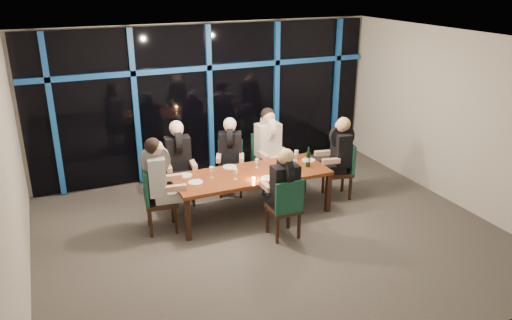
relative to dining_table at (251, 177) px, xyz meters
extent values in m
plane|color=#55504B|center=(0.00, -0.80, -0.68)|extent=(7.00, 7.00, 0.00)
cube|color=beige|center=(0.00, 2.20, 0.82)|extent=(7.00, 0.04, 3.00)
cube|color=beige|center=(0.00, -3.80, 0.82)|extent=(7.00, 0.04, 3.00)
cube|color=beige|center=(-3.50, -0.80, 0.82)|extent=(0.04, 6.00, 3.00)
cube|color=beige|center=(3.50, -0.80, 0.82)|extent=(0.04, 6.00, 3.00)
cube|color=white|center=(0.00, -0.80, 2.32)|extent=(7.00, 6.00, 0.04)
cube|color=black|center=(0.00, 2.14, 0.82)|extent=(6.86, 0.04, 2.94)
cube|color=#144FA2|center=(-2.90, 2.09, 0.82)|extent=(0.10, 0.10, 2.94)
cube|color=#144FA2|center=(-1.45, 2.09, 0.82)|extent=(0.10, 0.10, 2.94)
cube|color=#144FA2|center=(0.00, 2.09, 0.82)|extent=(0.10, 0.10, 2.94)
cube|color=#144FA2|center=(1.45, 2.09, 0.82)|extent=(0.10, 0.10, 2.94)
cube|color=#144FA2|center=(2.90, 2.09, 0.82)|extent=(0.10, 0.10, 2.94)
cube|color=#144FA2|center=(0.00, 2.09, 1.48)|extent=(6.86, 0.10, 0.10)
cube|color=#FF2D14|center=(1.10, 2.45, 1.47)|extent=(0.60, 0.05, 0.35)
cube|color=brown|center=(0.00, 0.00, 0.04)|extent=(2.60, 1.00, 0.06)
cube|color=black|center=(-1.24, -0.44, -0.34)|extent=(0.08, 0.08, 0.69)
cube|color=black|center=(1.24, -0.44, -0.34)|extent=(0.08, 0.08, 0.69)
cube|color=black|center=(-1.24, 0.44, -0.34)|extent=(0.08, 0.08, 0.69)
cube|color=black|center=(1.24, 0.44, -0.34)|extent=(0.08, 0.08, 0.69)
cube|color=black|center=(-1.00, 0.87, -0.20)|extent=(0.52, 0.52, 0.06)
cube|color=#174C36|center=(-0.98, 1.08, 0.09)|extent=(0.48, 0.10, 0.53)
cube|color=black|center=(-1.21, 0.70, -0.46)|extent=(0.05, 0.05, 0.45)
cube|color=black|center=(-0.82, 0.66, -0.46)|extent=(0.05, 0.05, 0.45)
cube|color=black|center=(-1.17, 1.08, -0.46)|extent=(0.05, 0.05, 0.45)
cube|color=black|center=(-0.79, 1.04, -0.46)|extent=(0.05, 0.05, 0.45)
cube|color=black|center=(-0.03, 0.90, -0.22)|extent=(0.60, 0.60, 0.06)
cube|color=#174C36|center=(0.04, 1.09, 0.05)|extent=(0.45, 0.22, 0.51)
cube|color=black|center=(-0.27, 0.80, -0.47)|extent=(0.05, 0.05, 0.43)
cube|color=black|center=(0.07, 0.66, -0.47)|extent=(0.05, 0.05, 0.43)
cube|color=black|center=(-0.14, 1.14, -0.47)|extent=(0.05, 0.05, 0.43)
cube|color=black|center=(0.21, 1.00, -0.47)|extent=(0.05, 0.05, 0.43)
cube|color=black|center=(0.69, 0.79, -0.18)|extent=(0.52, 0.52, 0.07)
cube|color=#174C36|center=(0.68, 1.02, 0.12)|extent=(0.50, 0.08, 0.56)
cube|color=black|center=(0.50, 0.59, -0.45)|extent=(0.05, 0.05, 0.47)
cube|color=black|center=(0.90, 0.60, -0.45)|extent=(0.05, 0.05, 0.47)
cube|color=black|center=(0.48, 0.99, -0.45)|extent=(0.05, 0.05, 0.47)
cube|color=black|center=(0.88, 1.00, -0.45)|extent=(0.05, 0.05, 0.47)
cube|color=black|center=(-1.53, 0.04, -0.19)|extent=(0.55, 0.55, 0.07)
cube|color=#174C36|center=(-1.74, 0.07, 0.10)|extent=(0.11, 0.49, 0.55)
cube|color=black|center=(-1.35, -0.18, -0.45)|extent=(0.05, 0.05, 0.46)
cube|color=black|center=(-1.31, 0.21, -0.45)|extent=(0.05, 0.05, 0.46)
cube|color=black|center=(-1.75, -0.13, -0.45)|extent=(0.05, 0.05, 0.46)
cube|color=black|center=(-1.70, 0.26, -0.45)|extent=(0.05, 0.05, 0.46)
cube|color=black|center=(1.70, 0.02, -0.21)|extent=(0.56, 0.56, 0.06)
cube|color=#174C36|center=(1.91, -0.02, 0.08)|extent=(0.15, 0.48, 0.53)
cube|color=black|center=(1.55, 0.25, -0.46)|extent=(0.05, 0.05, 0.44)
cube|color=black|center=(1.48, -0.13, -0.46)|extent=(0.05, 0.05, 0.44)
cube|color=black|center=(1.93, 0.17, -0.46)|extent=(0.05, 0.05, 0.44)
cube|color=black|center=(1.85, -0.20, -0.46)|extent=(0.05, 0.05, 0.44)
cube|color=black|center=(0.16, -0.90, -0.22)|extent=(0.46, 0.46, 0.06)
cube|color=#174C36|center=(0.16, -1.10, 0.06)|extent=(0.46, 0.05, 0.51)
cube|color=black|center=(0.34, -0.71, -0.47)|extent=(0.04, 0.04, 0.43)
cube|color=black|center=(-0.03, -0.71, -0.47)|extent=(0.04, 0.04, 0.43)
cube|color=black|center=(0.34, -1.08, -0.47)|extent=(0.04, 0.04, 0.43)
cube|color=black|center=(-0.03, -1.08, -0.47)|extent=(0.04, 0.04, 0.43)
cube|color=black|center=(-1.01, 0.74, -0.10)|extent=(0.42, 0.48, 0.15)
cube|color=black|center=(-0.99, 0.91, 0.26)|extent=(0.45, 0.29, 0.60)
cylinder|color=black|center=(-0.99, 0.91, 0.49)|extent=(0.15, 0.46, 0.45)
sphere|color=tan|center=(-1.00, 0.89, 0.68)|extent=(0.22, 0.22, 0.22)
sphere|color=silver|center=(-0.99, 0.93, 0.72)|extent=(0.25, 0.25, 0.25)
cube|color=tan|center=(-1.23, 0.68, 0.11)|extent=(0.11, 0.33, 0.09)
cube|color=tan|center=(-0.81, 0.64, 0.11)|extent=(0.11, 0.33, 0.09)
cube|color=black|center=(-0.08, 0.78, -0.12)|extent=(0.50, 0.53, 0.14)
cube|color=black|center=(-0.02, 0.94, 0.22)|extent=(0.47, 0.38, 0.57)
cylinder|color=black|center=(-0.02, 0.94, 0.44)|extent=(0.25, 0.44, 0.43)
sphere|color=tan|center=(-0.03, 0.92, 0.63)|extent=(0.21, 0.21, 0.21)
sphere|color=silver|center=(-0.01, 0.96, 0.66)|extent=(0.23, 0.23, 0.23)
cube|color=tan|center=(-0.30, 0.78, 0.11)|extent=(0.19, 0.31, 0.08)
cube|color=tan|center=(0.08, 0.63, 0.11)|extent=(0.19, 0.31, 0.08)
cube|color=silver|center=(0.70, 0.66, -0.07)|extent=(0.42, 0.48, 0.16)
cube|color=silver|center=(0.69, 0.84, 0.30)|extent=(0.46, 0.29, 0.62)
cylinder|color=silver|center=(0.69, 0.84, 0.54)|extent=(0.13, 0.47, 0.47)
sphere|color=tan|center=(0.69, 0.82, 0.74)|extent=(0.23, 0.23, 0.23)
sphere|color=black|center=(0.69, 0.86, 0.78)|extent=(0.26, 0.26, 0.26)
cube|color=tan|center=(0.48, 0.56, 0.11)|extent=(0.10, 0.34, 0.09)
cube|color=tan|center=(0.92, 0.58, 0.11)|extent=(0.10, 0.34, 0.09)
cube|color=black|center=(-1.40, 0.02, -0.08)|extent=(0.50, 0.45, 0.15)
cube|color=black|center=(-1.57, 0.05, 0.28)|extent=(0.31, 0.47, 0.61)
cylinder|color=black|center=(-1.57, 0.05, 0.52)|extent=(0.47, 0.16, 0.46)
sphere|color=tan|center=(-1.55, 0.04, 0.72)|extent=(0.23, 0.23, 0.23)
sphere|color=black|center=(-1.59, 0.05, 0.75)|extent=(0.25, 0.25, 0.25)
cube|color=tan|center=(-1.34, -0.20, 0.11)|extent=(0.34, 0.13, 0.09)
cube|color=tan|center=(-1.28, 0.23, 0.11)|extent=(0.34, 0.13, 0.09)
cube|color=black|center=(1.58, 0.05, -0.10)|extent=(0.51, 0.46, 0.15)
cube|color=black|center=(1.74, 0.01, 0.25)|extent=(0.33, 0.47, 0.59)
cylinder|color=black|center=(1.74, 0.01, 0.48)|extent=(0.46, 0.19, 0.44)
sphere|color=tan|center=(1.72, 0.02, 0.67)|extent=(0.22, 0.22, 0.22)
sphere|color=tan|center=(1.77, 0.01, 0.71)|extent=(0.24, 0.24, 0.24)
cube|color=tan|center=(1.54, 0.27, 0.11)|extent=(0.33, 0.15, 0.08)
cube|color=tan|center=(1.45, -0.14, 0.11)|extent=(0.33, 0.15, 0.08)
cube|color=black|center=(0.16, -0.77, -0.12)|extent=(0.37, 0.43, 0.14)
cube|color=black|center=(0.16, -0.94, 0.22)|extent=(0.41, 0.25, 0.57)
cylinder|color=black|center=(0.16, -0.94, 0.45)|extent=(0.10, 0.43, 0.43)
sphere|color=tan|center=(0.16, -0.92, 0.63)|extent=(0.22, 0.22, 0.22)
sphere|color=tan|center=(0.16, -0.96, 0.66)|extent=(0.24, 0.24, 0.24)
cube|color=tan|center=(0.36, -0.69, 0.11)|extent=(0.08, 0.31, 0.08)
cube|color=tan|center=(-0.05, -0.69, 0.11)|extent=(0.08, 0.31, 0.08)
cylinder|color=white|center=(-1.05, 0.31, 0.08)|extent=(0.24, 0.24, 0.01)
cylinder|color=white|center=(-0.24, 0.38, 0.08)|extent=(0.24, 0.24, 0.01)
cylinder|color=white|center=(0.72, 0.24, 0.08)|extent=(0.24, 0.24, 0.01)
cylinder|color=white|center=(-0.97, -0.03, 0.08)|extent=(0.24, 0.24, 0.01)
cylinder|color=white|center=(1.15, 0.13, 0.08)|extent=(0.24, 0.24, 0.01)
cylinder|color=white|center=(0.16, -0.34, 0.08)|extent=(0.24, 0.24, 0.01)
cylinder|color=black|center=(1.01, -0.12, 0.20)|extent=(0.08, 0.08, 0.26)
cylinder|color=black|center=(1.01, -0.12, 0.38)|extent=(0.03, 0.03, 0.10)
cylinder|color=silver|center=(1.01, -0.12, 0.20)|extent=(0.08, 0.08, 0.07)
cylinder|color=silver|center=(0.67, -0.15, 0.16)|extent=(0.10, 0.10, 0.19)
cylinder|color=silver|center=(0.73, -0.15, 0.18)|extent=(0.02, 0.02, 0.13)
cylinder|color=#FFA64C|center=(-0.07, -0.28, 0.08)|extent=(0.06, 0.06, 0.03)
cylinder|color=silver|center=(-0.34, -0.15, 0.07)|extent=(0.06, 0.06, 0.01)
cylinder|color=silver|center=(-0.34, -0.15, 0.12)|extent=(0.01, 0.01, 0.10)
cylinder|color=silver|center=(-0.34, -0.15, 0.21)|extent=(0.07, 0.07, 0.07)
cylinder|color=white|center=(0.18, 0.18, 0.07)|extent=(0.06, 0.06, 0.01)
cylinder|color=white|center=(0.18, 0.18, 0.12)|extent=(0.01, 0.01, 0.09)
cylinder|color=white|center=(0.18, 0.18, 0.20)|extent=(0.06, 0.06, 0.06)
cylinder|color=white|center=(0.48, -0.11, 0.07)|extent=(0.06, 0.06, 0.01)
cylinder|color=white|center=(0.48, -0.11, 0.12)|extent=(0.01, 0.01, 0.10)
cylinder|color=white|center=(0.48, -0.11, 0.21)|extent=(0.07, 0.07, 0.07)
cylinder|color=silver|center=(-0.67, 0.07, 0.07)|extent=(0.07, 0.07, 0.01)
cylinder|color=silver|center=(-0.67, 0.07, 0.13)|extent=(0.01, 0.01, 0.11)
cylinder|color=silver|center=(-0.67, 0.07, 0.22)|extent=(0.07, 0.07, 0.07)
cylinder|color=silver|center=(0.96, 0.22, 0.07)|extent=(0.07, 0.07, 0.01)
cylinder|color=silver|center=(0.96, 0.22, 0.13)|extent=(0.01, 0.01, 0.11)
cylinder|color=silver|center=(0.96, 0.22, 0.22)|extent=(0.07, 0.07, 0.08)
camera|label=1|loc=(-2.98, -7.08, 3.20)|focal=35.00mm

